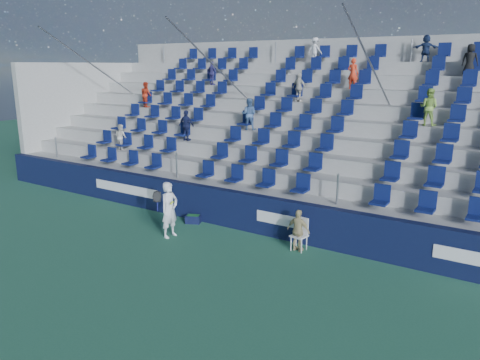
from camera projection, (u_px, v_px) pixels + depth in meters
name	position (u px, v px, depth m)	size (l,w,h in m)	color
ground	(176.00, 262.00, 12.38)	(70.00, 70.00, 0.00)	#2E6D4F
sponsor_wall	(241.00, 211.00, 14.80)	(24.00, 0.32, 1.20)	#0F1639
grandstand	(311.00, 141.00, 18.57)	(24.00, 8.17, 6.63)	#AAA9A4
tennis_player	(169.00, 210.00, 14.06)	(0.69, 0.66, 1.71)	silver
line_judge_chair	(301.00, 231.00, 13.16)	(0.46, 0.47, 0.92)	white
line_judge	(298.00, 230.00, 13.02)	(0.70, 0.29, 1.20)	tan
ball_bin	(193.00, 219.00, 15.44)	(0.57, 0.49, 0.27)	#0E1334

